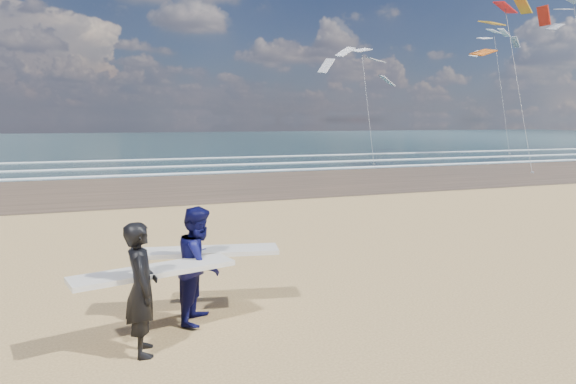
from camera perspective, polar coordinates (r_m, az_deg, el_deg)
name	(u,v)px	position (r m, az deg, el deg)	size (l,w,h in m)	color
wet_sand_strip	(469,173)	(31.49, 19.48, 2.05)	(220.00, 12.00, 0.01)	#453724
ocean	(237,139)	(80.72, -5.73, 5.83)	(220.00, 100.00, 0.02)	#183236
foam_breakers	(380,159)	(39.76, 10.21, 3.59)	(220.00, 11.70, 0.05)	white
surfer_near	(143,286)	(7.02, -15.77, -10.01)	(2.26, 1.18, 1.75)	black
surfer_far	(200,263)	(7.91, -9.72, -7.80)	(2.26, 1.36, 1.76)	#0B0C42
kite_0	(514,64)	(34.81, 23.85, 12.88)	(6.29, 4.79, 11.23)	slate
kite_1	(366,88)	(37.85, 8.62, 11.34)	(6.10, 4.77, 9.32)	slate
kite_5	(500,79)	(52.42, 22.48, 11.49)	(5.56, 4.71, 12.45)	slate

